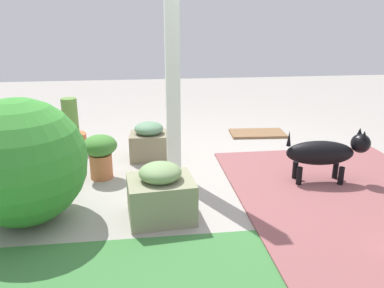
% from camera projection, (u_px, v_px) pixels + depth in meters
% --- Properties ---
extents(ground_plane, '(12.00, 12.00, 0.00)m').
position_uv_depth(ground_plane, '(222.00, 175.00, 3.61)').
color(ground_plane, '#9B958D').
extents(brick_path, '(1.80, 2.40, 0.02)m').
position_uv_depth(brick_path, '(351.00, 199.00, 3.12)').
color(brick_path, '#874D4E').
rests_on(brick_path, ground).
extents(porch_pillar, '(0.12, 0.12, 2.26)m').
position_uv_depth(porch_pillar, '(172.00, 52.00, 3.20)').
color(porch_pillar, white).
rests_on(porch_pillar, ground).
extents(stone_planter_nearest, '(0.41, 0.35, 0.39)m').
position_uv_depth(stone_planter_nearest, '(149.00, 142.00, 3.99)').
color(stone_planter_nearest, gray).
rests_on(stone_planter_nearest, ground).
extents(stone_planter_mid, '(0.50, 0.44, 0.43)m').
position_uv_depth(stone_planter_mid, '(161.00, 194.00, 2.79)').
color(stone_planter_mid, gray).
rests_on(stone_planter_mid, ground).
extents(round_shrub, '(0.90, 0.90, 0.90)m').
position_uv_depth(round_shrub, '(21.00, 162.00, 2.68)').
color(round_shrub, '#388B32').
rests_on(round_shrub, ground).
extents(terracotta_pot_spiky, '(0.22, 0.22, 0.52)m').
position_uv_depth(terracotta_pot_spiky, '(27.00, 144.00, 3.72)').
color(terracotta_pot_spiky, '#B26A3A').
rests_on(terracotta_pot_spiky, ground).
extents(terracotta_pot_broad, '(0.31, 0.31, 0.41)m').
position_uv_depth(terracotta_pot_broad, '(100.00, 153.00, 3.48)').
color(terracotta_pot_broad, '#BF6B42').
rests_on(terracotta_pot_broad, ground).
extents(terracotta_pot_tall, '(0.31, 0.31, 0.57)m').
position_uv_depth(terracotta_pot_tall, '(72.00, 131.00, 4.29)').
color(terracotta_pot_tall, '#B55E34').
rests_on(terracotta_pot_tall, ground).
extents(dog, '(0.73, 0.27, 0.50)m').
position_uv_depth(dog, '(326.00, 152.00, 3.36)').
color(dog, black).
rests_on(dog, ground).
extents(doormat, '(0.70, 0.42, 0.03)m').
position_uv_depth(doormat, '(258.00, 133.00, 4.86)').
color(doormat, brown).
rests_on(doormat, ground).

